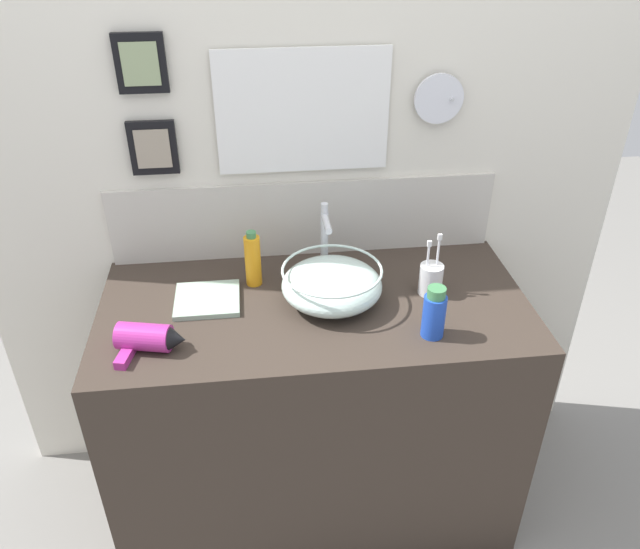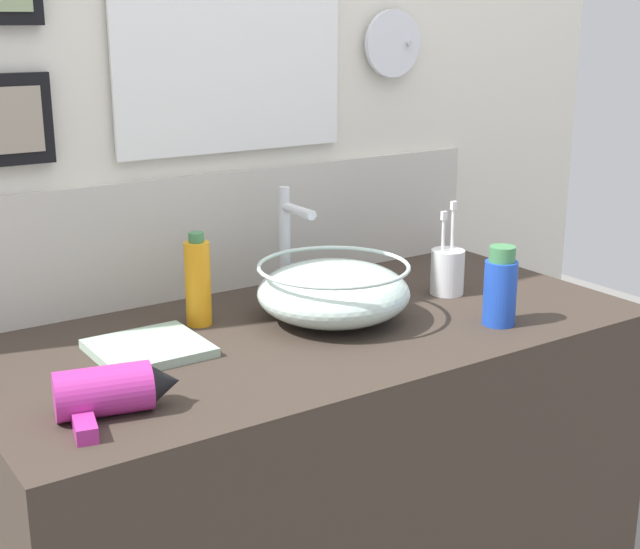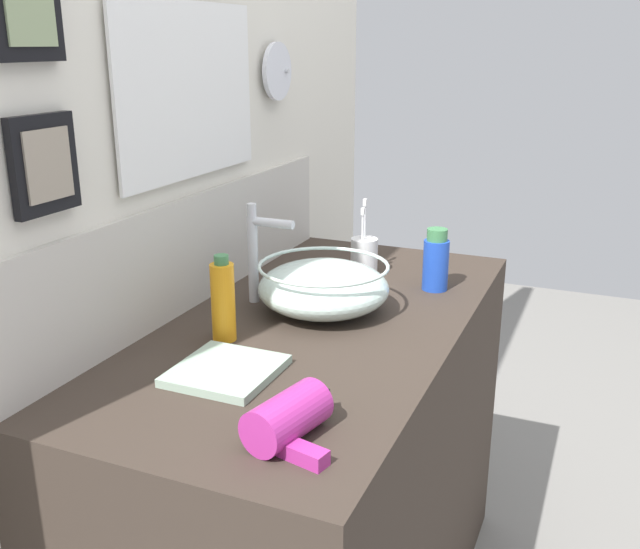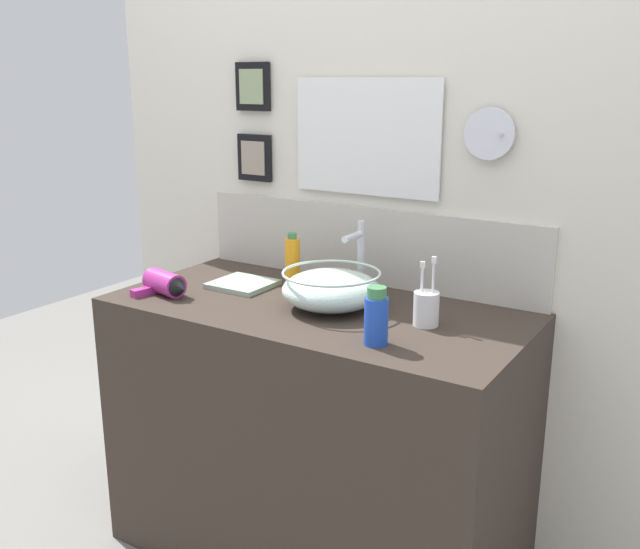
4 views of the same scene
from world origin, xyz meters
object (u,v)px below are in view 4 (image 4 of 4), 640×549
at_px(faucet, 359,253).
at_px(hand_towel, 243,284).
at_px(glass_bowl_sink, 331,289).
at_px(lotion_bottle, 376,318).
at_px(toothbrush_cup, 426,308).
at_px(hair_drier, 166,284).
at_px(soap_dispenser, 293,262).

relative_size(faucet, hand_towel, 1.24).
relative_size(glass_bowl_sink, lotion_bottle, 1.92).
distance_m(faucet, lotion_bottle, 0.44).
bearing_deg(glass_bowl_sink, faucet, 90.00).
distance_m(faucet, toothbrush_cup, 0.35).
bearing_deg(toothbrush_cup, glass_bowl_sink, -177.93).
xyz_separation_m(faucet, lotion_bottle, (0.25, -0.35, -0.06)).
height_order(toothbrush_cup, hand_towel, toothbrush_cup).
distance_m(glass_bowl_sink, lotion_bottle, 0.32).
bearing_deg(hair_drier, toothbrush_cup, 12.30).
xyz_separation_m(glass_bowl_sink, hand_towel, (-0.36, 0.04, -0.05)).
bearing_deg(toothbrush_cup, soap_dispenser, 167.67).
relative_size(soap_dispenser, hand_towel, 0.95).
bearing_deg(hair_drier, lotion_bottle, -1.99).
xyz_separation_m(lotion_bottle, soap_dispenser, (-0.47, 0.32, 0.01)).
height_order(hair_drier, hand_towel, hair_drier).
height_order(hair_drier, toothbrush_cup, toothbrush_cup).
height_order(glass_bowl_sink, toothbrush_cup, toothbrush_cup).
relative_size(hair_drier, hand_towel, 1.03).
xyz_separation_m(toothbrush_cup, lotion_bottle, (-0.05, -0.20, 0.02)).
relative_size(lotion_bottle, soap_dispenser, 0.85).
bearing_deg(hand_towel, glass_bowl_sink, -6.23).
xyz_separation_m(glass_bowl_sink, faucet, (0.00, 0.16, 0.07)).
distance_m(faucet, hand_towel, 0.40).
bearing_deg(lotion_bottle, hand_towel, 159.40).
bearing_deg(lotion_bottle, faucet, 125.20).
xyz_separation_m(toothbrush_cup, hand_towel, (-0.66, 0.03, -0.04)).
bearing_deg(soap_dispenser, hair_drier, -134.27).
relative_size(lotion_bottle, hand_towel, 0.81).
bearing_deg(glass_bowl_sink, soap_dispenser, 150.82).
bearing_deg(hair_drier, soap_dispenser, 45.73).
relative_size(glass_bowl_sink, toothbrush_cup, 1.50).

